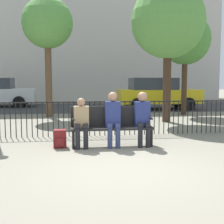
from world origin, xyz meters
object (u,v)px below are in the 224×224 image
(park_bench, at_px, (112,125))
(parked_car_0, at_px, (157,93))
(seated_person_2, at_px, (143,116))
(tree_3, at_px, (168,22))
(seated_person_0, at_px, (81,120))
(seated_person_1, at_px, (113,116))
(tree_0, at_px, (47,24))
(backpack, at_px, (60,139))
(tree_2, at_px, (185,40))

(park_bench, distance_m, parked_car_0, 9.23)
(seated_person_2, xyz_separation_m, tree_3, (1.79, 3.96, 2.85))
(seated_person_0, height_order, seated_person_1, seated_person_1)
(seated_person_1, xyz_separation_m, tree_3, (2.49, 3.96, 2.86))
(seated_person_0, xyz_separation_m, tree_0, (-1.15, 6.04, 3.12))
(tree_0, bearing_deg, seated_person_2, -66.97)
(seated_person_1, distance_m, parked_car_0, 9.34)
(backpack, height_order, tree_3, tree_3)
(park_bench, bearing_deg, seated_person_1, -83.11)
(seated_person_0, bearing_deg, tree_3, 51.05)
(seated_person_0, relative_size, parked_car_0, 0.27)
(seated_person_2, relative_size, backpack, 3.07)
(seated_person_1, relative_size, parked_car_0, 0.30)
(seated_person_0, height_order, seated_person_2, seated_person_2)
(park_bench, height_order, seated_person_0, seated_person_0)
(seated_person_1, height_order, parked_car_0, parked_car_0)
(seated_person_1, height_order, tree_0, tree_0)
(seated_person_2, distance_m, tree_3, 5.20)
(park_bench, xyz_separation_m, tree_2, (3.95, 5.98, 2.73))
(seated_person_1, bearing_deg, backpack, 177.43)
(tree_0, height_order, parked_car_0, tree_0)
(seated_person_2, bearing_deg, seated_person_0, -179.69)
(park_bench, xyz_separation_m, parked_car_0, (3.45, 8.56, 0.34))
(seated_person_1, distance_m, seated_person_2, 0.69)
(seated_person_1, relative_size, seated_person_2, 1.00)
(seated_person_2, xyz_separation_m, tree_0, (-2.56, 6.03, 3.03))
(seated_person_0, distance_m, seated_person_1, 0.72)
(backpack, bearing_deg, tree_0, 96.35)
(seated_person_0, xyz_separation_m, seated_person_2, (1.41, 0.01, 0.08))
(park_bench, xyz_separation_m, seated_person_2, (0.71, -0.13, 0.21))
(tree_2, height_order, tree_3, tree_3)
(parked_car_0, bearing_deg, seated_person_0, -115.53)
(seated_person_2, bearing_deg, seated_person_1, -180.00)
(seated_person_0, relative_size, tree_3, 0.23)
(seated_person_0, relative_size, backpack, 2.75)
(tree_3, relative_size, parked_car_0, 1.17)
(seated_person_0, xyz_separation_m, seated_person_1, (0.72, 0.01, 0.08))
(seated_person_2, height_order, backpack, seated_person_2)
(seated_person_2, height_order, tree_0, tree_0)
(backpack, relative_size, tree_2, 0.09)
(park_bench, xyz_separation_m, tree_0, (-1.86, 5.91, 3.25))
(seated_person_1, distance_m, tree_0, 7.01)
(backpack, relative_size, tree_0, 0.09)
(seated_person_0, distance_m, seated_person_2, 1.42)
(park_bench, relative_size, tree_2, 0.44)
(tree_0, relative_size, parked_car_0, 1.15)
(seated_person_0, bearing_deg, tree_0, 100.79)
(seated_person_1, bearing_deg, parked_car_0, 68.44)
(tree_0, bearing_deg, park_bench, -72.56)
(seated_person_0, height_order, tree_0, tree_0)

